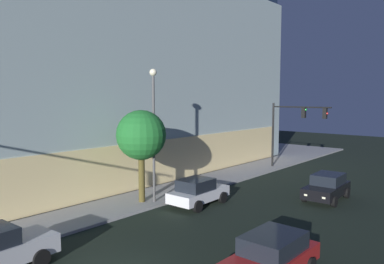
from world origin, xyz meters
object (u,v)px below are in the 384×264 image
(traffic_light_far_corner, at_px, (294,121))
(car_black, at_px, (327,187))
(car_white, at_px, (198,192))
(modern_building, at_px, (56,69))
(street_lamp_sidewalk, at_px, (154,119))
(sidewalk_tree, at_px, (141,136))
(car_red, at_px, (270,257))

(traffic_light_far_corner, height_order, car_black, traffic_light_far_corner)
(traffic_light_far_corner, height_order, car_white, traffic_light_far_corner)
(car_white, xyz_separation_m, car_black, (6.37, -5.55, 0.00))
(modern_building, height_order, car_white, modern_building)
(street_lamp_sidewalk, xyz_separation_m, sidewalk_tree, (-0.53, 0.55, -0.99))
(modern_building, height_order, traffic_light_far_corner, modern_building)
(street_lamp_sidewalk, height_order, car_white, street_lamp_sidewalk)
(modern_building, xyz_separation_m, car_white, (-2.64, -20.77, -8.60))
(traffic_light_far_corner, relative_size, sidewalk_tree, 1.04)
(street_lamp_sidewalk, height_order, sidewalk_tree, street_lamp_sidewalk)
(modern_building, bearing_deg, car_black, -81.93)
(modern_building, height_order, street_lamp_sidewalk, modern_building)
(modern_building, relative_size, car_white, 8.90)
(sidewalk_tree, distance_m, car_red, 11.80)
(sidewalk_tree, bearing_deg, modern_building, 75.31)
(modern_building, relative_size, car_red, 7.73)
(car_black, bearing_deg, car_white, 138.96)
(traffic_light_far_corner, height_order, street_lamp_sidewalk, street_lamp_sidewalk)
(car_red, bearing_deg, car_black, 11.45)
(traffic_light_far_corner, bearing_deg, street_lamp_sidewalk, 173.40)
(traffic_light_far_corner, bearing_deg, sidewalk_tree, 171.68)
(traffic_light_far_corner, distance_m, car_black, 10.39)
(traffic_light_far_corner, relative_size, car_red, 1.25)
(street_lamp_sidewalk, distance_m, sidewalk_tree, 1.25)
(street_lamp_sidewalk, bearing_deg, car_black, -44.55)
(car_red, xyz_separation_m, car_white, (5.49, 7.95, 0.04))
(modern_building, height_order, car_red, modern_building)
(modern_building, xyz_separation_m, car_red, (-8.14, -28.73, -8.63))
(sidewalk_tree, bearing_deg, car_red, -107.67)
(traffic_light_far_corner, distance_m, sidewalk_tree, 16.31)
(traffic_light_far_corner, xyz_separation_m, sidewalk_tree, (-16.14, 2.36, -0.18))
(car_black, bearing_deg, sidewalk_tree, 135.33)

